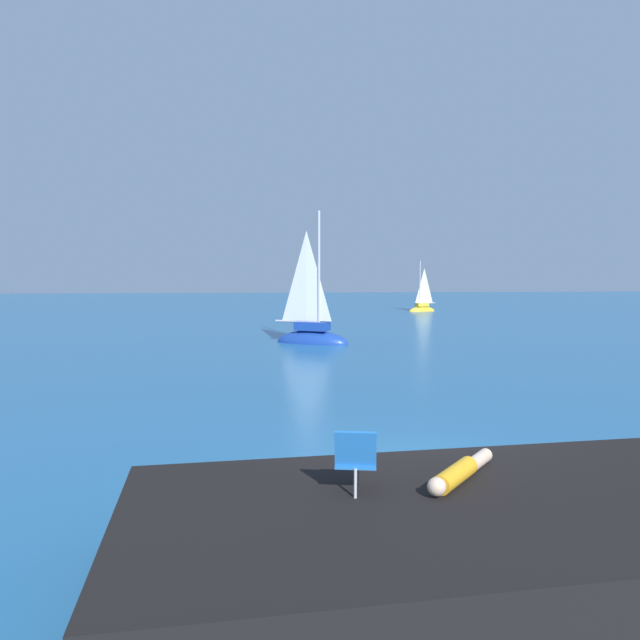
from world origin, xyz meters
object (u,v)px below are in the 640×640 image
Objects in this scene: sailboat_near at (312,335)px; sailboat_far at (422,308)px; person_sunbather at (459,472)px; beach_chair at (356,457)px.

sailboat_far is at bearing 87.98° from sailboat_near.
person_sunbather is at bearing 57.85° from sailboat_far.
sailboat_far reaches higher than person_sunbather.
sailboat_far is at bearing -5.79° from beach_chair.
beach_chair is at bearing 141.69° from person_sunbather.
sailboat_near is 22.04m from person_sunbather.
beach_chair is (-1.34, -0.29, 0.33)m from person_sunbather.
sailboat_far is 5.89× the size of beach_chair.
beach_chair is (-11.85, -43.24, 1.19)m from sailboat_far.
sailboat_near is at bearing 40.38° from person_sunbather.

